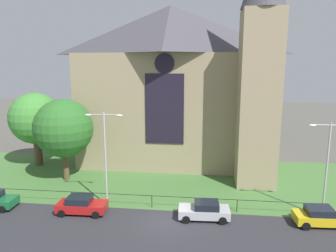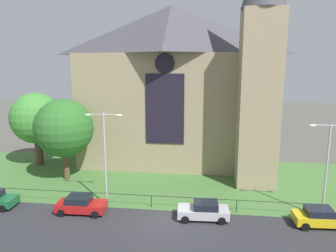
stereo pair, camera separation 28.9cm
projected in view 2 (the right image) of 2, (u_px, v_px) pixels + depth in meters
ground at (175, 179)px, 35.55m from camera, size 160.00×160.00×0.00m
road_asphalt at (158, 234)px, 23.86m from camera, size 120.00×8.00×0.01m
grass_verge at (173, 185)px, 33.60m from camera, size 120.00×20.00×0.01m
church_building at (177, 84)px, 40.51m from camera, size 23.20×16.20×26.00m
iron_railing at (151, 197)px, 28.23m from camera, size 30.17×0.07×1.13m
tree_left_far at (37, 119)px, 39.67m from camera, size 6.42×6.42×9.27m
tree_left_near at (64, 128)px, 34.39m from camera, size 6.39×6.39×9.05m
streetlamp_near at (105, 148)px, 27.80m from camera, size 3.37×0.26×8.59m
streetlamp_far at (328, 158)px, 25.54m from camera, size 3.37×0.26×8.09m
parked_car_red at (81, 205)px, 27.23m from camera, size 4.26×2.13×1.51m
parked_car_silver at (204, 211)px, 26.11m from camera, size 4.28×2.19×1.51m
parked_car_yellow at (321, 217)px, 24.98m from camera, size 4.28×2.19×1.51m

